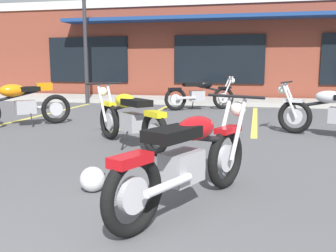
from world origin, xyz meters
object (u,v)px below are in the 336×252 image
at_px(motorcycle_black_cruiser, 15,102).
at_px(motorcycle_blue_standard, 201,94).
at_px(motorcycle_foreground_classic, 189,158).
at_px(helmet_on_pavement, 93,179).
at_px(motorcycle_red_sportbike, 335,112).
at_px(motorcycle_green_cafe_racer, 129,118).

xyz_separation_m(motorcycle_black_cruiser, motorcycle_blue_standard, (3.30, 3.85, -0.07)).
relative_size(motorcycle_foreground_classic, helmet_on_pavement, 7.59).
bearing_deg(motorcycle_red_sportbike, motorcycle_foreground_classic, -116.53).
height_order(motorcycle_green_cafe_racer, helmet_on_pavement, motorcycle_green_cafe_racer).
height_order(motorcycle_black_cruiser, motorcycle_green_cafe_racer, same).
relative_size(motorcycle_red_sportbike, motorcycle_green_cafe_racer, 1.18).
bearing_deg(motorcycle_blue_standard, motorcycle_foreground_classic, -82.61).
xyz_separation_m(motorcycle_foreground_classic, motorcycle_green_cafe_racer, (-1.37, 2.37, 0.00)).
distance_m(motorcycle_foreground_classic, motorcycle_green_cafe_racer, 2.74).
height_order(motorcycle_red_sportbike, motorcycle_black_cruiser, same).
bearing_deg(motorcycle_green_cafe_racer, motorcycle_black_cruiser, 156.44).
bearing_deg(motorcycle_red_sportbike, helmet_on_pavement, -128.89).
xyz_separation_m(motorcycle_black_cruiser, helmet_on_pavement, (3.24, -3.43, -0.40)).
bearing_deg(motorcycle_foreground_classic, motorcycle_blue_standard, 97.39).
bearing_deg(motorcycle_green_cafe_racer, motorcycle_red_sportbike, 24.82).
relative_size(motorcycle_foreground_classic, motorcycle_blue_standard, 1.02).
height_order(motorcycle_blue_standard, helmet_on_pavement, motorcycle_blue_standard).
xyz_separation_m(motorcycle_foreground_classic, motorcycle_red_sportbike, (1.95, 3.90, 0.00)).
height_order(motorcycle_black_cruiser, helmet_on_pavement, motorcycle_black_cruiser).
relative_size(motorcycle_green_cafe_racer, helmet_on_pavement, 6.56).
bearing_deg(helmet_on_pavement, motorcycle_green_cafe_racer, 98.82).
distance_m(motorcycle_green_cafe_racer, helmet_on_pavement, 2.22).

